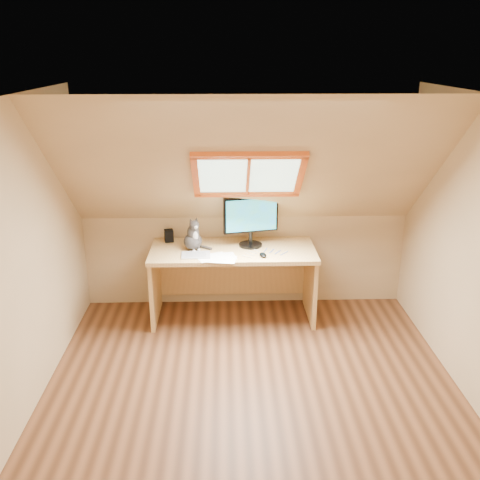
{
  "coord_description": "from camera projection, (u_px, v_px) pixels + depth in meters",
  "views": [
    {
      "loc": [
        -0.22,
        -3.76,
        2.69
      ],
      "look_at": [
        -0.08,
        1.0,
        1.0
      ],
      "focal_mm": 40.0,
      "sensor_mm": 36.0,
      "label": 1
    }
  ],
  "objects": [
    {
      "name": "mouse",
      "position": [
        263.0,
        255.0,
        5.27
      ],
      "size": [
        0.09,
        0.13,
        0.04
      ],
      "primitive_type": "ellipsoid",
      "rotation": [
        0.0,
        0.0,
        0.26
      ],
      "color": "black",
      "rests_on": "desk"
    },
    {
      "name": "desk",
      "position": [
        233.0,
        267.0,
        5.63
      ],
      "size": [
        1.69,
        0.74,
        0.77
      ],
      "color": "#DFB16A",
      "rests_on": "ground"
    },
    {
      "name": "monitor",
      "position": [
        251.0,
        218.0,
        5.47
      ],
      "size": [
        0.57,
        0.24,
        0.53
      ],
      "color": "black",
      "rests_on": "desk"
    },
    {
      "name": "cables",
      "position": [
        266.0,
        252.0,
        5.38
      ],
      "size": [
        0.51,
        0.26,
        0.01
      ],
      "color": "silver",
      "rests_on": "desk"
    },
    {
      "name": "papers",
      "position": [
        216.0,
        258.0,
        5.23
      ],
      "size": [
        0.35,
        0.3,
        0.01
      ],
      "color": "white",
      "rests_on": "desk"
    },
    {
      "name": "ground",
      "position": [
        253.0,
        394.0,
        4.45
      ],
      "size": [
        3.5,
        3.5,
        0.0
      ],
      "primitive_type": "plane",
      "color": "brown",
      "rests_on": "ground"
    },
    {
      "name": "cat",
      "position": [
        193.0,
        238.0,
        5.44
      ],
      "size": [
        0.27,
        0.29,
        0.35
      ],
      "color": "#3C3835",
      "rests_on": "desk"
    },
    {
      "name": "graphics_tablet",
      "position": [
        196.0,
        255.0,
        5.3
      ],
      "size": [
        0.29,
        0.22,
        0.01
      ],
      "primitive_type": "cube",
      "rotation": [
        0.0,
        0.0,
        0.05
      ],
      "color": "#B2B2B7",
      "rests_on": "desk"
    },
    {
      "name": "desk_speaker",
      "position": [
        169.0,
        236.0,
        5.68
      ],
      "size": [
        0.11,
        0.11,
        0.13
      ],
      "primitive_type": "cube",
      "rotation": [
        0.0,
        0.0,
        0.22
      ],
      "color": "black",
      "rests_on": "desk"
    },
    {
      "name": "room_shell",
      "position": [
        255.0,
        235.0,
        3.88
      ],
      "size": [
        3.52,
        3.52,
        2.41
      ],
      "color": "tan",
      "rests_on": "ground"
    }
  ]
}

